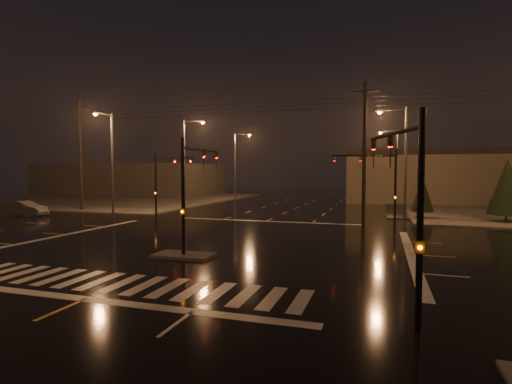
% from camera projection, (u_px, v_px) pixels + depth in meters
% --- Properties ---
extents(ground, '(140.00, 140.00, 0.00)m').
position_uv_depth(ground, '(215.00, 243.00, 23.96)').
color(ground, black).
rests_on(ground, ground).
extents(sidewalk_nw, '(36.00, 36.00, 0.12)m').
position_uv_depth(sidewalk_nw, '(114.00, 199.00, 61.55)').
color(sidewalk_nw, '#44423D').
rests_on(sidewalk_nw, ground).
extents(median_island, '(3.00, 1.60, 0.15)m').
position_uv_depth(median_island, '(184.00, 255.00, 20.14)').
color(median_island, '#44423D').
rests_on(median_island, ground).
extents(crosswalk, '(15.00, 2.60, 0.01)m').
position_uv_depth(crosswalk, '(122.00, 283.00, 15.39)').
color(crosswalk, beige).
rests_on(crosswalk, ground).
extents(stop_bar_near, '(16.00, 0.50, 0.01)m').
position_uv_depth(stop_bar_near, '(85.00, 299.00, 13.48)').
color(stop_bar_near, beige).
rests_on(stop_bar_near, ground).
extents(stop_bar_far, '(16.00, 0.50, 0.01)m').
position_uv_depth(stop_bar_far, '(266.00, 221.00, 34.43)').
color(stop_bar_far, beige).
rests_on(stop_bar_far, ground).
extents(commercial_block, '(30.00, 18.00, 5.60)m').
position_uv_depth(commercial_block, '(132.00, 179.00, 74.34)').
color(commercial_block, '#3D3935').
rests_on(commercial_block, ground).
extents(signal_mast_median, '(0.25, 4.59, 6.00)m').
position_uv_depth(signal_mast_median, '(191.00, 182.00, 20.84)').
color(signal_mast_median, black).
rests_on(signal_mast_median, ground).
extents(signal_mast_ne, '(4.84, 1.86, 6.00)m').
position_uv_depth(signal_mast_ne, '(382.00, 178.00, 30.55)').
color(signal_mast_ne, black).
rests_on(signal_mast_ne, ground).
extents(signal_mast_nw, '(4.84, 1.86, 6.00)m').
position_uv_depth(signal_mast_nw, '(163.00, 177.00, 36.27)').
color(signal_mast_nw, black).
rests_on(signal_mast_nw, ground).
extents(signal_mast_se, '(1.55, 3.87, 6.00)m').
position_uv_depth(signal_mast_se, '(408.00, 193.00, 11.40)').
color(signal_mast_se, black).
rests_on(signal_mast_se, ground).
extents(streetlight_1, '(2.77, 0.32, 10.00)m').
position_uv_depth(streetlight_1, '(187.00, 158.00, 44.16)').
color(streetlight_1, '#38383A').
rests_on(streetlight_1, ground).
extents(streetlight_2, '(2.77, 0.32, 10.00)m').
position_uv_depth(streetlight_2, '(237.00, 161.00, 59.39)').
color(streetlight_2, '#38383A').
rests_on(streetlight_2, ground).
extents(streetlight_3, '(2.77, 0.32, 10.00)m').
position_uv_depth(streetlight_3, '(402.00, 155.00, 35.52)').
color(streetlight_3, '#38383A').
rests_on(streetlight_3, ground).
extents(streetlight_4, '(2.77, 0.32, 10.00)m').
position_uv_depth(streetlight_4, '(395.00, 160.00, 54.56)').
color(streetlight_4, '#38383A').
rests_on(streetlight_4, ground).
extents(streetlight_5, '(0.32, 2.77, 10.00)m').
position_uv_depth(streetlight_5, '(110.00, 156.00, 39.12)').
color(streetlight_5, '#38383A').
rests_on(streetlight_5, ground).
extents(utility_pole_0, '(2.20, 0.32, 12.00)m').
position_uv_depth(utility_pole_0, '(80.00, 155.00, 43.59)').
color(utility_pole_0, black).
rests_on(utility_pole_0, ground).
extents(utility_pole_1, '(2.20, 0.32, 12.00)m').
position_uv_depth(utility_pole_1, '(364.00, 150.00, 34.56)').
color(utility_pole_1, black).
rests_on(utility_pole_1, ground).
extents(conifer_0, '(2.00, 2.00, 3.82)m').
position_uv_depth(conifer_0, '(422.00, 194.00, 35.93)').
color(conifer_0, black).
rests_on(conifer_0, ground).
extents(conifer_1, '(3.02, 3.02, 5.42)m').
position_uv_depth(conifer_1, '(507.00, 186.00, 33.15)').
color(conifer_1, black).
rests_on(conifer_1, ground).
extents(car_parked, '(3.36, 4.45, 1.41)m').
position_uv_depth(car_parked, '(507.00, 204.00, 44.61)').
color(car_parked, black).
rests_on(car_parked, ground).
extents(car_crossing, '(4.51, 1.84, 1.46)m').
position_uv_depth(car_crossing, '(25.00, 208.00, 38.47)').
color(car_crossing, '#57585E').
rests_on(car_crossing, ground).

